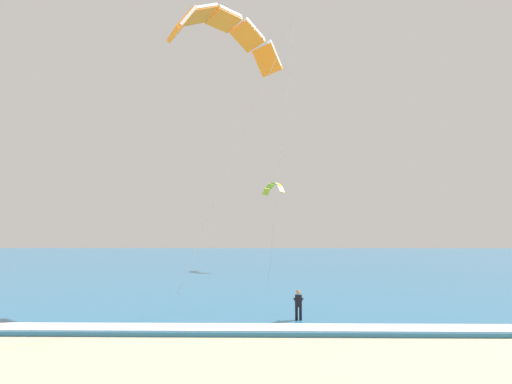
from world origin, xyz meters
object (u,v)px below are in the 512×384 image
object	(u,v)px
kite_primary	(227,32)
kitesurfer	(298,305)
surfboard	(299,324)
kite_distant	(274,187)

from	to	relation	value
kite_primary	kitesurfer	bearing A→B (deg)	-44.58
surfboard	kitesurfer	bearing A→B (deg)	86.18
surfboard	kite_primary	size ratio (longest dim) A/B	0.08
kitesurfer	kite_primary	distance (m)	17.24
surfboard	kite_primary	bearing A→B (deg)	135.29
surfboard	kitesurfer	distance (m)	0.91
kite_primary	kite_distant	world-z (taller)	kite_primary
kitesurfer	kite_primary	xyz separation A→B (m)	(-4.05, 3.99, 16.27)
surfboard	kitesurfer	xyz separation A→B (m)	(0.00, 0.02, 0.91)
surfboard	kitesurfer	world-z (taller)	kitesurfer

